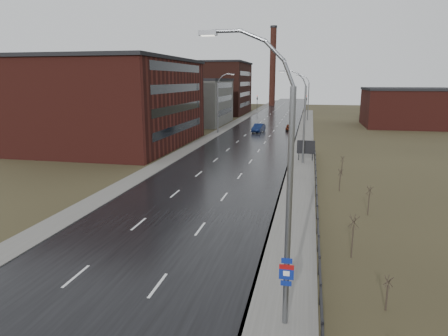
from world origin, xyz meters
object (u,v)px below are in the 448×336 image
at_px(streetlight_main, 281,188).
at_px(car_far, 290,127).
at_px(car_near, 259,128).
at_px(billboard, 306,148).

height_order(streetlight_main, car_far, streetlight_main).
height_order(streetlight_main, car_near, streetlight_main).
bearing_deg(billboard, streetlight_main, -91.01).
relative_size(billboard, car_near, 0.55).
distance_m(streetlight_main, car_near, 64.17).
xyz_separation_m(streetlight_main, billboard, (0.63, 35.57, -4.23)).
bearing_deg(car_near, car_far, 43.44).
relative_size(car_near, car_far, 1.27).
distance_m(billboard, car_near, 29.38).
bearing_deg(streetlight_main, car_near, 98.02).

